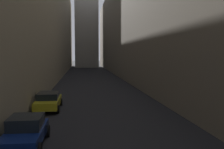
# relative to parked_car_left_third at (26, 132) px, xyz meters

# --- Properties ---
(ground_plane) EXTENTS (264.00, 264.00, 0.00)m
(ground_plane) POSITION_rel_parked_car_left_third_xyz_m (4.40, 29.45, -0.74)
(ground_plane) COLOR black
(building_block_left) EXTENTS (10.87, 108.00, 23.32)m
(building_block_left) POSITION_rel_parked_car_left_third_xyz_m (-6.54, 31.45, 10.92)
(building_block_left) COLOR gray
(building_block_left) RESTS_ON ground
(building_block_right) EXTENTS (15.63, 108.00, 21.09)m
(building_block_right) POSITION_rel_parked_car_left_third_xyz_m (17.72, 31.45, 9.81)
(building_block_right) COLOR #756B5B
(building_block_right) RESTS_ON ground
(parked_car_left_third) EXTENTS (1.90, 3.99, 1.46)m
(parked_car_left_third) POSITION_rel_parked_car_left_third_xyz_m (0.00, 0.00, 0.00)
(parked_car_left_third) COLOR navy
(parked_car_left_third) RESTS_ON ground
(parked_car_left_far) EXTENTS (2.00, 4.31, 1.39)m
(parked_car_left_far) POSITION_rel_parked_car_left_third_xyz_m (-0.00, 8.17, -0.01)
(parked_car_left_far) COLOR #A59919
(parked_car_left_far) RESTS_ON ground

